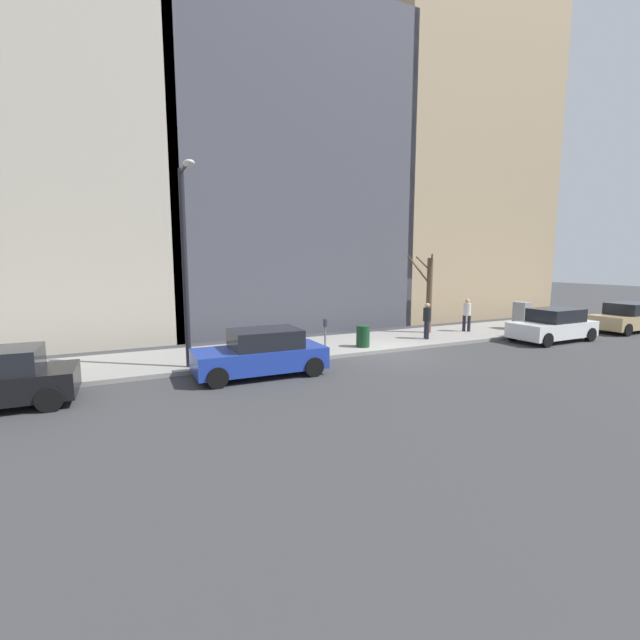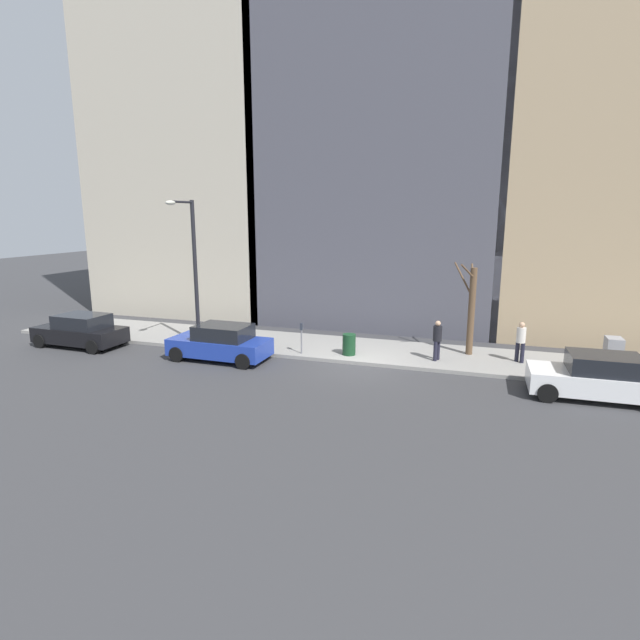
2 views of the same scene
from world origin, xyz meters
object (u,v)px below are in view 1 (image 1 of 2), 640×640
parked_car_tan (628,318)px  trash_bin (363,336)px  office_tower_right (29,30)px  parking_meter (325,332)px  parked_car_blue (261,353)px  office_block_center (265,184)px  parked_car_white (553,325)px  streetlamp (186,252)px  pedestrian_midblock (427,319)px  bare_tree (429,293)px  office_tower_left (428,117)px  pedestrian_near_meter (467,313)px  utility_box (522,316)px

parked_car_tan → trash_bin: 15.32m
office_tower_right → parking_meter: bearing=-136.6°
parked_car_blue → office_block_center: (13.00, -4.65, 7.68)m
parked_car_white → trash_bin: (2.07, 9.09, -0.14)m
trash_bin → office_block_center: size_ratio=0.05×
streetlamp → pedestrian_midblock: 11.18m
bare_tree → office_tower_left: bearing=-37.8°
parked_car_tan → office_tower_right: office_tower_right is taller
parked_car_white → pedestrian_near_meter: size_ratio=2.55×
trash_bin → pedestrian_near_meter: 6.96m
bare_tree → trash_bin: bare_tree is taller
utility_box → pedestrian_midblock: 6.38m
parked_car_tan → pedestrian_near_meter: 8.89m
parked_car_blue → office_tower_left: office_tower_left is taller
bare_tree → pedestrian_near_meter: bare_tree is taller
trash_bin → office_block_center: bearing=2.2°
streetlamp → office_tower_left: (11.38, -18.99, 9.97)m
pedestrian_near_meter → pedestrian_midblock: same height
pedestrian_midblock → office_block_center: office_block_center is taller
utility_box → streetlamp: streetlamp is taller
utility_box → bare_tree: bare_tree is taller
parked_car_white → pedestrian_near_meter: bearing=34.1°
utility_box → pedestrian_midblock: bearing=90.7°
pedestrian_near_meter → parked_car_tan: bearing=-162.3°
streetlamp → bare_tree: bearing=-79.0°
parked_car_tan → parked_car_white: (-0.10, 6.10, 0.00)m
parked_car_blue → pedestrian_midblock: size_ratio=2.55×
office_block_center → office_tower_left: bearing=-91.4°
office_tower_right → office_block_center: bearing=-86.1°
pedestrian_near_meter → office_block_center: bearing=-15.9°
streetlamp → pedestrian_near_meter: streetlamp is taller
streetlamp → pedestrian_midblock: (0.94, -10.75, -2.93)m
parked_car_tan → parking_meter: 17.25m
parked_car_white → streetlamp: size_ratio=0.65×
streetlamp → office_tower_right: size_ratio=0.23×
office_tower_right → pedestrian_near_meter: bearing=-115.8°
parked_car_tan → office_tower_left: office_tower_left is taller
parked_car_blue → trash_bin: parked_car_blue is taller
office_block_center → parked_car_blue: bearing=160.3°
bare_tree → office_block_center: size_ratio=0.23×
pedestrian_midblock → office_tower_left: 18.53m
parked_car_tan → streetlamp: 22.59m
pedestrian_near_meter → pedestrian_midblock: bearing=51.5°
utility_box → office_block_center: office_block_center is taller
office_tower_right → parked_car_white: bearing=-120.2°
streetlamp → office_block_center: (11.68, -6.70, 4.40)m
parked_car_white → parked_car_blue: (0.12, 14.16, 0.00)m
utility_box → parking_meter: bearing=94.1°
utility_box → pedestrian_midblock: (-0.07, 6.37, 0.24)m
parked_car_tan → streetlamp: (1.35, 22.31, 3.28)m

